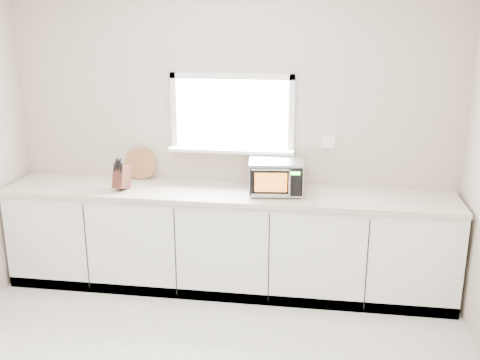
# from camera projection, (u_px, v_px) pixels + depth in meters

# --- Properties ---
(back_wall) EXTENTS (4.00, 0.17, 2.70)m
(back_wall) POSITION_uv_depth(u_px,v_px,m) (233.00, 134.00, 5.02)
(back_wall) COLOR #B3A48F
(back_wall) RESTS_ON ground
(cabinets) EXTENTS (3.92, 0.60, 0.88)m
(cabinets) POSITION_uv_depth(u_px,v_px,m) (228.00, 242.00, 5.01)
(cabinets) COLOR white
(cabinets) RESTS_ON ground
(countertop) EXTENTS (3.92, 0.64, 0.04)m
(countertop) POSITION_uv_depth(u_px,v_px,m) (227.00, 193.00, 4.86)
(countertop) COLOR beige
(countertop) RESTS_ON cabinets
(microwave) EXTENTS (0.49, 0.40, 0.29)m
(microwave) POSITION_uv_depth(u_px,v_px,m) (276.00, 176.00, 4.76)
(microwave) COLOR black
(microwave) RESTS_ON countertop
(knife_block) EXTENTS (0.13, 0.22, 0.29)m
(knife_block) POSITION_uv_depth(u_px,v_px,m) (122.00, 176.00, 4.87)
(knife_block) COLOR #49241A
(knife_block) RESTS_ON countertop
(cutting_board) EXTENTS (0.29, 0.07, 0.29)m
(cutting_board) POSITION_uv_depth(u_px,v_px,m) (141.00, 164.00, 5.18)
(cutting_board) COLOR #955F39
(cutting_board) RESTS_ON countertop
(coffee_grinder) EXTENTS (0.13, 0.13, 0.19)m
(coffee_grinder) POSITION_uv_depth(u_px,v_px,m) (269.00, 181.00, 4.81)
(coffee_grinder) COLOR silver
(coffee_grinder) RESTS_ON countertop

